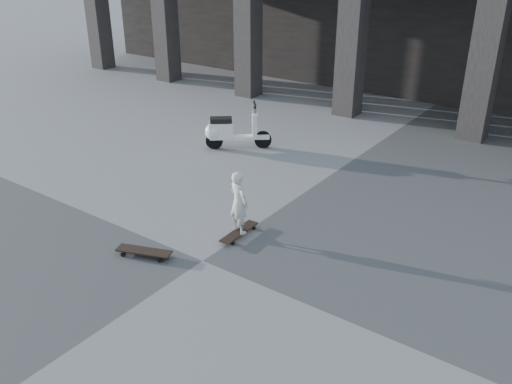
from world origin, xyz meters
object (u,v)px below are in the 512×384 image
Objects in this scene: longboard at (239,232)px; skateboard_spare at (144,252)px; scooter at (227,131)px; child at (239,202)px.

longboard is 1.66m from skateboard_spare.
child is at bearing -87.80° from scooter.
child is 4.32m from scooter.
longboard is at bearing 38.46° from skateboard_spare.
longboard is 0.68× the size of scooter.
longboard is 0.81× the size of child.
skateboard_spare is at bearing 147.08° from longboard.
scooter is (-2.84, 3.25, -0.20)m from child.
child is (-0.00, 0.00, 0.58)m from longboard.
longboard is 0.58m from child.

